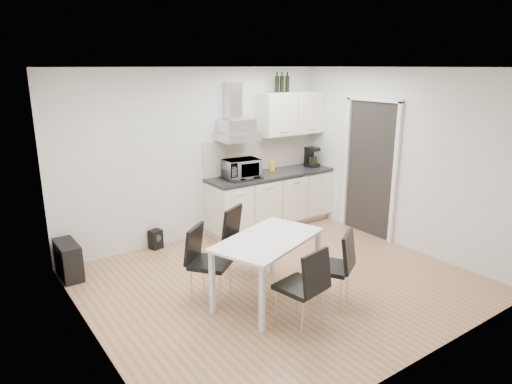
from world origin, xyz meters
TOP-DOWN VIEW (x-y plane):
  - ground at (0.00, 0.00)m, footprint 4.50×4.50m
  - wall_back at (0.00, 2.00)m, footprint 4.50×0.10m
  - wall_front at (0.00, -2.00)m, footprint 4.50×0.10m
  - wall_left at (-2.25, 0.00)m, footprint 0.10×4.00m
  - wall_right at (2.25, 0.00)m, footprint 0.10×4.00m
  - ceiling at (0.00, 0.00)m, footprint 4.50×4.50m
  - doorway at (2.21, 0.55)m, footprint 0.08×1.04m
  - kitchenette at (1.19, 1.73)m, footprint 2.22×0.64m
  - dining_table at (-0.38, -0.27)m, footprint 1.49×1.15m
  - chair_far_left at (-0.92, 0.09)m, footprint 0.65×0.66m
  - chair_far_right at (-0.21, 0.42)m, footprint 0.62×0.65m
  - chair_near_left at (-0.46, -0.92)m, footprint 0.53×0.57m
  - chair_near_right at (0.13, -0.76)m, footprint 0.64×0.66m
  - guitar_amp at (-2.11, 1.65)m, footprint 0.25×0.56m
  - floor_speaker at (-0.83, 1.90)m, footprint 0.20×0.19m

SIDE VIEW (x-z plane):
  - ground at x=0.00m, z-range 0.00..0.00m
  - floor_speaker at x=-0.83m, z-range 0.00..0.28m
  - guitar_amp at x=-2.11m, z-range 0.00..0.47m
  - chair_far_left at x=-0.92m, z-range 0.00..0.88m
  - chair_far_right at x=-0.21m, z-range 0.00..0.88m
  - chair_near_left at x=-0.46m, z-range 0.00..0.88m
  - chair_near_right at x=0.13m, z-range 0.00..0.88m
  - dining_table at x=-0.38m, z-range 0.29..1.04m
  - kitchenette at x=1.19m, z-range -0.43..2.09m
  - doorway at x=2.21m, z-range 0.00..2.10m
  - wall_back at x=0.00m, z-range 0.00..2.60m
  - wall_front at x=0.00m, z-range 0.00..2.60m
  - wall_left at x=-2.25m, z-range 0.00..2.60m
  - wall_right at x=2.25m, z-range 0.00..2.60m
  - ceiling at x=0.00m, z-range 2.60..2.60m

